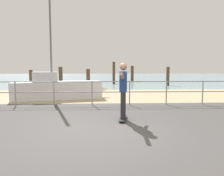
{
  "coord_description": "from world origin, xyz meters",
  "views": [
    {
      "loc": [
        -0.01,
        -5.01,
        1.56
      ],
      "look_at": [
        0.29,
        2.0,
        0.9
      ],
      "focal_mm": 32.75,
      "sensor_mm": 36.0,
      "label": 1
    }
  ],
  "objects": [
    {
      "name": "ground_plane",
      "position": [
        0.0,
        -1.0,
        0.0
      ],
      "size": [
        24.0,
        10.0,
        0.04
      ],
      "primitive_type": "cube",
      "color": "#474444",
      "rests_on": "ground"
    },
    {
      "name": "beach_strip",
      "position": [
        0.0,
        7.0,
        0.0
      ],
      "size": [
        24.0,
        6.0,
        0.04
      ],
      "primitive_type": "cube",
      "color": "tan",
      "rests_on": "ground"
    },
    {
      "name": "sea_surface",
      "position": [
        0.0,
        35.0,
        0.0
      ],
      "size": [
        72.0,
        50.0,
        0.04
      ],
      "primitive_type": "cube",
      "color": "#75939E",
      "rests_on": "ground"
    },
    {
      "name": "railing_fence",
      "position": [
        -0.48,
        3.6,
        0.7
      ],
      "size": [
        12.8,
        0.05,
        1.05
      ],
      "color": "gray",
      "rests_on": "ground"
    },
    {
      "name": "sailboat",
      "position": [
        -2.2,
        5.7,
        0.52
      ],
      "size": [
        5.07,
        2.29,
        5.34
      ],
      "color": "silver",
      "rests_on": "ground"
    },
    {
      "name": "skateboard",
      "position": [
        0.58,
        1.02,
        0.07
      ],
      "size": [
        0.34,
        0.82,
        0.08
      ],
      "color": "black",
      "rests_on": "ground"
    },
    {
      "name": "skateboarder",
      "position": [
        0.58,
        1.02,
        1.02
      ],
      "size": [
        0.34,
        1.44,
        1.65
      ],
      "color": "#26262B",
      "rests_on": "skateboard"
    },
    {
      "name": "groyne_post_0",
      "position": [
        -6.21,
        12.8,
        0.73
      ],
      "size": [
        0.28,
        0.28,
        1.47
      ],
      "primitive_type": "cylinder",
      "color": "#513826",
      "rests_on": "ground"
    },
    {
      "name": "groyne_post_1",
      "position": [
        -3.77,
        13.27,
        0.87
      ],
      "size": [
        0.34,
        0.34,
        1.73
      ],
      "primitive_type": "cylinder",
      "color": "#513826",
      "rests_on": "ground"
    },
    {
      "name": "groyne_post_2",
      "position": [
        -1.34,
        13.21,
        0.77
      ],
      "size": [
        0.32,
        0.32,
        1.54
      ],
      "primitive_type": "cylinder",
      "color": "#513826",
      "rests_on": "ground"
    },
    {
      "name": "groyne_post_3",
      "position": [
        1.09,
        15.96,
        1.14
      ],
      "size": [
        0.28,
        0.28,
        2.27
      ],
      "primitive_type": "cylinder",
      "color": "#513826",
      "rests_on": "ground"
    },
    {
      "name": "groyne_post_4",
      "position": [
        3.53,
        19.7,
        0.96
      ],
      "size": [
        0.36,
        0.36,
        1.91
      ],
      "primitive_type": "cylinder",
      "color": "#513826",
      "rests_on": "ground"
    },
    {
      "name": "groyne_post_5",
      "position": [
        5.96,
        13.59,
        0.87
      ],
      "size": [
        0.29,
        0.29,
        1.74
      ],
      "primitive_type": "cylinder",
      "color": "#513826",
      "rests_on": "ground"
    }
  ]
}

